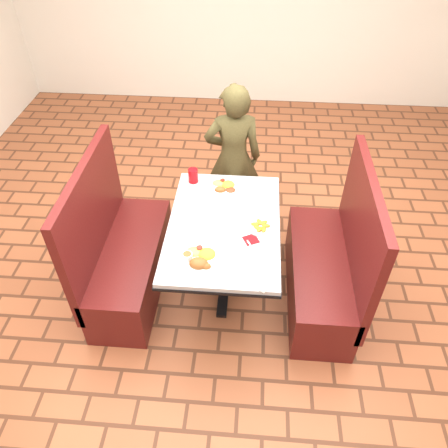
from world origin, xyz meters
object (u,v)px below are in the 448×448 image
(plantain_plate, at_px, (260,227))
(red_tumbler, at_px, (193,176))
(near_dinner_plate, at_px, (200,257))
(diner_person, at_px, (233,158))
(booth_bench_right, at_px, (327,270))
(dining_table, at_px, (224,234))
(booth_bench_left, at_px, (124,258))
(far_dinner_plate, at_px, (224,186))

(plantain_plate, xyz_separation_m, red_tumbler, (-0.55, 0.51, 0.05))
(near_dinner_plate, bearing_deg, diner_person, 84.16)
(plantain_plate, bearing_deg, diner_person, 104.88)
(booth_bench_right, relative_size, red_tumbler, 10.34)
(dining_table, xyz_separation_m, plantain_plate, (0.26, -0.02, 0.11))
(booth_bench_left, relative_size, booth_bench_right, 1.00)
(booth_bench_left, relative_size, plantain_plate, 6.17)
(diner_person, distance_m, plantain_plate, 0.99)
(far_dinner_plate, height_order, plantain_plate, far_dinner_plate)
(plantain_plate, distance_m, red_tumbler, 0.75)
(booth_bench_left, xyz_separation_m, booth_bench_right, (1.60, 0.00, 0.00))
(booth_bench_right, height_order, plantain_plate, booth_bench_right)
(dining_table, relative_size, near_dinner_plate, 4.20)
(booth_bench_right, xyz_separation_m, plantain_plate, (-0.54, -0.02, 0.43))
(booth_bench_left, relative_size, red_tumbler, 10.34)
(dining_table, xyz_separation_m, diner_person, (0.01, 0.93, 0.04))
(booth_bench_left, distance_m, plantain_plate, 1.14)
(far_dinner_plate, bearing_deg, diner_person, 85.75)
(dining_table, height_order, far_dinner_plate, far_dinner_plate)
(far_dinner_plate, bearing_deg, near_dinner_plate, -96.86)
(diner_person, xyz_separation_m, red_tumbler, (-0.29, -0.44, 0.11))
(near_dinner_plate, bearing_deg, dining_table, 71.08)
(dining_table, relative_size, red_tumbler, 10.44)
(diner_person, bearing_deg, booth_bench_right, 122.48)
(booth_bench_right, bearing_deg, booth_bench_left, 180.00)
(booth_bench_right, distance_m, far_dinner_plate, 1.03)
(booth_bench_left, height_order, far_dinner_plate, booth_bench_left)
(near_dinner_plate, height_order, red_tumbler, red_tumbler)
(dining_table, xyz_separation_m, far_dinner_plate, (-0.03, 0.42, 0.12))
(diner_person, bearing_deg, booth_bench_left, 41.39)
(dining_table, distance_m, booth_bench_left, 0.86)
(booth_bench_left, xyz_separation_m, far_dinner_plate, (0.77, 0.42, 0.44))
(diner_person, height_order, red_tumbler, diner_person)
(diner_person, bearing_deg, red_tumbler, 48.44)
(booth_bench_right, bearing_deg, red_tumbler, 155.57)
(dining_table, height_order, near_dinner_plate, near_dinner_plate)
(near_dinner_plate, distance_m, plantain_plate, 0.52)
(booth_bench_right, bearing_deg, near_dinner_plate, -158.32)
(booth_bench_left, bearing_deg, plantain_plate, -1.10)
(booth_bench_left, height_order, red_tumbler, booth_bench_left)
(booth_bench_right, bearing_deg, diner_person, 130.29)
(near_dinner_plate, bearing_deg, plantain_plate, 41.94)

